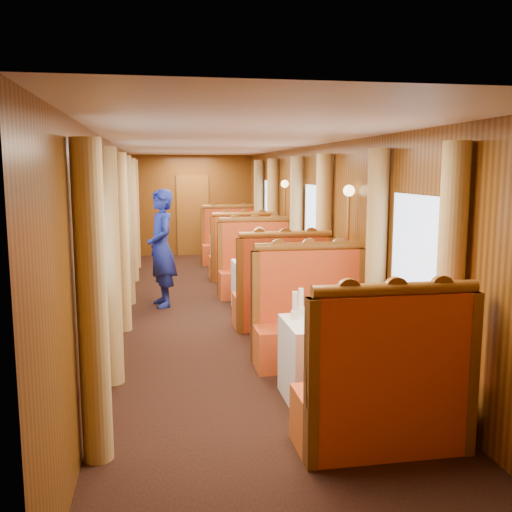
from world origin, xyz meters
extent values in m
cube|color=brown|center=(0.00, 5.97, 1.00)|extent=(0.80, 0.04, 2.00)
cube|color=white|center=(0.75, -3.50, 0.38)|extent=(1.05, 0.72, 0.75)
cube|color=#AC2113|center=(0.75, -4.45, 0.23)|extent=(1.30, 0.55, 0.45)
cube|color=#AC2113|center=(0.75, -4.67, 0.85)|extent=(1.30, 0.12, 0.80)
cylinder|color=brown|center=(0.75, -4.67, 1.29)|extent=(1.23, 0.10, 0.10)
cube|color=#AC2113|center=(0.75, -2.55, 0.23)|extent=(1.30, 0.55, 0.45)
cube|color=#AC2113|center=(0.75, -2.33, 0.85)|extent=(1.30, 0.12, 0.80)
cylinder|color=brown|center=(0.75, -2.33, 1.29)|extent=(1.23, 0.10, 0.10)
cube|color=white|center=(0.75, 0.00, 0.38)|extent=(1.05, 0.72, 0.75)
cube|color=#AC2113|center=(0.75, -0.95, 0.23)|extent=(1.30, 0.55, 0.45)
cube|color=#AC2113|center=(0.75, -1.17, 0.85)|extent=(1.30, 0.12, 0.80)
cylinder|color=brown|center=(0.75, -1.17, 1.29)|extent=(1.23, 0.10, 0.10)
cube|color=#AC2113|center=(0.75, 0.95, 0.23)|extent=(1.30, 0.55, 0.45)
cube|color=#AC2113|center=(0.75, 1.17, 0.85)|extent=(1.30, 0.12, 0.80)
cylinder|color=brown|center=(0.75, 1.17, 1.29)|extent=(1.23, 0.10, 0.10)
cube|color=white|center=(0.75, 3.50, 0.38)|extent=(1.05, 0.72, 0.75)
cube|color=#AC2113|center=(0.75, 2.55, 0.23)|extent=(1.30, 0.55, 0.45)
cube|color=#AC2113|center=(0.75, 2.33, 0.85)|extent=(1.30, 0.12, 0.80)
cylinder|color=brown|center=(0.75, 2.33, 1.29)|extent=(1.23, 0.10, 0.10)
cube|color=#AC2113|center=(0.75, 4.45, 0.23)|extent=(1.30, 0.55, 0.45)
cube|color=#AC2113|center=(0.75, 4.67, 0.85)|extent=(1.30, 0.12, 0.80)
cylinder|color=brown|center=(0.75, 4.67, 1.29)|extent=(1.23, 0.10, 0.10)
cube|color=silver|center=(0.62, -3.56, 0.76)|extent=(0.42, 0.38, 0.01)
cylinder|color=white|center=(1.07, -3.59, 0.76)|extent=(0.22, 0.22, 0.01)
cylinder|color=white|center=(0.33, -3.38, 0.79)|extent=(0.08, 0.08, 0.08)
cylinder|color=white|center=(0.33, -3.38, 0.92)|extent=(0.05, 0.05, 0.18)
cylinder|color=white|center=(0.43, -3.25, 0.79)|extent=(0.08, 0.08, 0.08)
cylinder|color=white|center=(0.43, -3.25, 0.92)|extent=(0.05, 0.05, 0.18)
cylinder|color=silver|center=(0.73, -0.03, 0.82)|extent=(0.06, 0.06, 0.14)
cylinder|color=silver|center=(0.79, 3.47, 0.82)|extent=(0.06, 0.06, 0.14)
cylinder|color=tan|center=(-1.38, -4.28, 1.18)|extent=(0.22, 0.22, 2.35)
cylinder|color=tan|center=(-1.38, -2.72, 1.18)|extent=(0.22, 0.22, 2.35)
cylinder|color=tan|center=(1.38, -4.28, 1.18)|extent=(0.22, 0.22, 2.35)
cylinder|color=tan|center=(1.38, -2.72, 1.18)|extent=(0.22, 0.22, 2.35)
cylinder|color=tan|center=(-1.38, -0.78, 1.18)|extent=(0.22, 0.22, 2.35)
cylinder|color=tan|center=(-1.38, 0.78, 1.18)|extent=(0.22, 0.22, 2.35)
cylinder|color=tan|center=(1.38, -0.78, 1.18)|extent=(0.22, 0.22, 2.35)
cylinder|color=tan|center=(1.38, 0.78, 1.18)|extent=(0.22, 0.22, 2.35)
cylinder|color=tan|center=(-1.38, 2.72, 1.18)|extent=(0.22, 0.22, 2.35)
cylinder|color=tan|center=(-1.38, 4.28, 1.18)|extent=(0.22, 0.22, 2.35)
cylinder|color=tan|center=(1.38, 2.72, 1.18)|extent=(0.22, 0.22, 2.35)
cylinder|color=tan|center=(1.38, 4.28, 1.18)|extent=(0.22, 0.22, 2.35)
cylinder|color=#BF8C3F|center=(-1.40, -1.75, 0.93)|extent=(0.04, 0.04, 1.85)
sphere|color=#FFD18C|center=(-1.40, -1.75, 1.88)|extent=(0.14, 0.14, 0.14)
cylinder|color=#BF8C3F|center=(1.40, -1.75, 0.93)|extent=(0.04, 0.04, 1.85)
sphere|color=#FFD18C|center=(1.40, -1.75, 1.88)|extent=(0.14, 0.14, 0.14)
cylinder|color=#BF8C3F|center=(-1.40, 1.75, 0.93)|extent=(0.04, 0.04, 1.85)
sphere|color=#FFD18C|center=(-1.40, 1.75, 1.88)|extent=(0.14, 0.14, 0.14)
cylinder|color=#BF8C3F|center=(1.40, 1.75, 0.93)|extent=(0.04, 0.04, 1.85)
sphere|color=#FFD18C|center=(1.40, 1.75, 1.88)|extent=(0.14, 0.14, 0.14)
imported|color=navy|center=(-0.84, 0.54, 0.92)|extent=(0.59, 0.76, 1.84)
cube|color=beige|center=(0.75, 0.76, 0.75)|extent=(0.40, 0.24, 0.55)
sphere|color=tan|center=(0.75, 0.76, 1.11)|extent=(0.20, 0.20, 0.20)
cube|color=beige|center=(0.75, 0.59, 0.52)|extent=(0.36, 0.30, 0.14)
camera|label=1|loc=(-0.91, -8.39, 2.13)|focal=40.00mm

